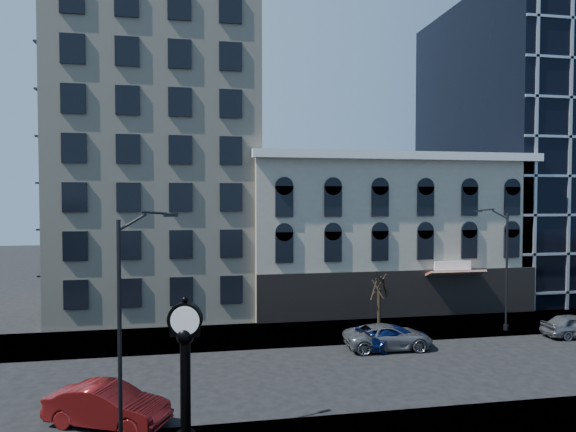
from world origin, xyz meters
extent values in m
plane|color=black|center=(0.00, 0.00, 0.00)|extent=(160.00, 160.00, 0.00)
cube|color=gray|center=(0.00, 8.00, 0.06)|extent=(160.00, 6.00, 0.12)
cube|color=beige|center=(-6.00, 19.00, 19.00)|extent=(15.00, 15.00, 38.00)
cube|color=#B4AB94|center=(12.00, 16.00, 6.00)|extent=(22.00, 10.00, 12.00)
cube|color=white|center=(12.00, 10.80, 12.20)|extent=(22.60, 0.80, 0.60)
cube|color=black|center=(12.00, 10.95, 1.80)|extent=(22.00, 0.30, 3.60)
cube|color=maroon|center=(16.00, 10.40, 3.40)|extent=(4.50, 1.18, 0.55)
cube|color=black|center=(32.00, 21.00, 14.00)|extent=(20.00, 20.00, 28.00)
cylinder|color=black|center=(-3.67, -7.16, 2.51)|extent=(0.36, 0.36, 3.30)
sphere|color=black|center=(-3.67, -7.16, 4.27)|extent=(0.64, 0.64, 0.64)
cube|color=black|center=(-3.67, -7.16, 4.38)|extent=(1.05, 0.44, 0.28)
cylinder|color=black|center=(-3.67, -7.16, 4.84)|extent=(1.23, 0.59, 1.18)
cylinder|color=white|center=(-3.67, -7.35, 4.84)|extent=(0.99, 0.22, 1.00)
cylinder|color=white|center=(-3.67, -6.96, 4.84)|extent=(0.99, 0.22, 1.00)
sphere|color=black|center=(-3.67, -7.16, 5.52)|extent=(0.23, 0.23, 0.23)
cylinder|color=black|center=(-6.01, -6.00, 4.19)|extent=(0.15, 0.15, 8.14)
cube|color=black|center=(-4.31, -5.41, 8.40)|extent=(0.56, 0.37, 0.13)
cylinder|color=black|center=(17.33, 6.00, 4.07)|extent=(0.15, 0.15, 7.91)
cylinder|color=black|center=(17.33, 6.00, 0.30)|extent=(0.33, 0.33, 0.37)
cube|color=black|center=(15.68, 6.55, 8.17)|extent=(0.54, 0.35, 0.13)
cylinder|color=black|center=(8.98, 7.77, 1.50)|extent=(0.23, 0.23, 2.76)
imported|color=maroon|center=(-6.77, -4.07, 0.81)|extent=(5.18, 3.58, 1.62)
imported|color=#595B60|center=(8.05, 3.73, 0.73)|extent=(5.32, 2.55, 1.46)
imported|color=#0C194C|center=(8.52, 3.88, 0.69)|extent=(5.08, 3.18, 1.37)
imported|color=#595B60|center=(21.05, 4.00, 0.75)|extent=(4.42, 1.84, 1.50)
camera|label=1|loc=(-3.34, -25.10, 9.03)|focal=32.00mm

